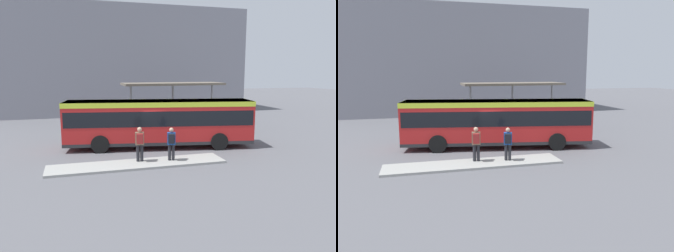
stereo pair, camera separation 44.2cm
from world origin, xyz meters
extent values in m
plane|color=#5B5B60|center=(0.00, 0.00, 0.00)|extent=(120.00, 120.00, 0.00)
cube|color=#9E9E99|center=(-2.08, -3.64, 0.06)|extent=(9.06, 1.80, 0.12)
cube|color=red|center=(0.00, 0.00, 1.65)|extent=(11.77, 4.41, 2.61)
cube|color=#C6DB33|center=(0.00, 0.00, 2.81)|extent=(11.79, 4.44, 0.30)
cube|color=black|center=(0.00, 0.00, 1.97)|extent=(11.54, 4.40, 0.91)
cube|color=black|center=(5.65, -1.01, 1.97)|extent=(0.47, 2.20, 1.00)
cube|color=#28282B|center=(0.00, 0.00, 0.45)|extent=(11.78, 4.42, 0.20)
cylinder|color=black|center=(3.72, 0.51, 0.53)|extent=(1.10, 0.46, 1.07)
cylinder|color=black|center=(3.31, -1.77, 0.53)|extent=(1.10, 0.46, 1.07)
cylinder|color=black|center=(-3.31, 1.77, 0.53)|extent=(1.10, 0.46, 1.07)
cylinder|color=black|center=(-3.72, -0.51, 0.53)|extent=(1.10, 0.46, 1.07)
cylinder|color=#232328|center=(-0.38, -3.56, 0.55)|extent=(0.16, 0.16, 0.85)
cylinder|color=#232328|center=(-0.19, -3.61, 0.55)|extent=(0.16, 0.16, 0.85)
cube|color=#194799|center=(-0.29, -3.58, 1.29)|extent=(0.47, 0.33, 0.64)
cube|color=black|center=(-0.34, -3.80, 1.32)|extent=(0.36, 0.28, 0.49)
sphere|color=tan|center=(-0.29, -3.58, 1.75)|extent=(0.23, 0.23, 0.23)
cylinder|color=#232328|center=(-2.02, -3.31, 0.56)|extent=(0.17, 0.17, 0.88)
cylinder|color=#232328|center=(-1.82, -3.33, 0.56)|extent=(0.17, 0.17, 0.88)
cube|color=#7A664C|center=(-1.92, -3.32, 1.34)|extent=(0.47, 0.29, 0.66)
cube|color=maroon|center=(-1.95, -3.55, 1.37)|extent=(0.36, 0.26, 0.50)
sphere|color=tan|center=(-1.92, -3.32, 1.81)|extent=(0.24, 0.24, 0.24)
torus|color=black|center=(8.02, 4.24, 0.36)|extent=(0.07, 0.74, 0.73)
torus|color=black|center=(8.00, 3.25, 0.36)|extent=(0.07, 0.74, 0.73)
cylinder|color=red|center=(8.01, 3.74, 0.60)|extent=(0.06, 0.78, 0.04)
cylinder|color=red|center=(8.00, 3.56, 0.54)|extent=(0.04, 0.04, 0.36)
cube|color=black|center=(8.00, 3.56, 0.72)|extent=(0.08, 0.18, 0.04)
cylinder|color=red|center=(8.02, 4.14, 0.69)|extent=(0.48, 0.05, 0.03)
torus|color=black|center=(7.80, 4.11, 0.34)|extent=(0.11, 0.69, 0.69)
torus|color=black|center=(7.89, 5.04, 0.34)|extent=(0.11, 0.69, 0.69)
cylinder|color=#2847AD|center=(7.85, 4.57, 0.56)|extent=(0.10, 0.73, 0.04)
cylinder|color=#2847AD|center=(7.86, 4.74, 0.51)|extent=(0.04, 0.04, 0.34)
cube|color=black|center=(7.86, 4.74, 0.68)|extent=(0.09, 0.19, 0.04)
cylinder|color=#2847AD|center=(7.81, 4.20, 0.64)|extent=(0.48, 0.08, 0.03)
torus|color=black|center=(7.76, 4.88, 0.38)|extent=(0.07, 0.77, 0.77)
torus|color=black|center=(7.73, 5.93, 0.38)|extent=(0.07, 0.77, 0.77)
cylinder|color=black|center=(7.74, 5.40, 0.63)|extent=(0.06, 0.81, 0.04)
cylinder|color=black|center=(7.74, 5.59, 0.57)|extent=(0.04, 0.04, 0.38)
cube|color=black|center=(7.74, 5.59, 0.76)|extent=(0.08, 0.18, 0.04)
cylinder|color=black|center=(7.76, 4.99, 0.72)|extent=(0.48, 0.05, 0.03)
cube|color=#706656|center=(2.75, 6.06, 3.73)|extent=(8.18, 2.83, 0.18)
cylinder|color=gray|center=(-0.72, 6.06, 1.82)|extent=(0.16, 0.16, 3.64)
cylinder|color=gray|center=(6.23, 6.06, 1.82)|extent=(0.16, 0.16, 3.64)
cylinder|color=gray|center=(2.75, 6.06, 1.82)|extent=(0.16, 0.16, 3.64)
cylinder|color=slate|center=(2.96, 3.85, 0.24)|extent=(0.78, 0.78, 0.48)
sphere|color=#337F38|center=(2.96, 3.85, 0.82)|extent=(0.90, 0.90, 0.90)
cube|color=gray|center=(0.50, 20.73, 5.86)|extent=(27.79, 11.10, 11.71)
camera|label=1|loc=(-5.15, -19.62, 4.79)|focal=35.00mm
camera|label=2|loc=(-4.73, -19.74, 4.79)|focal=35.00mm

